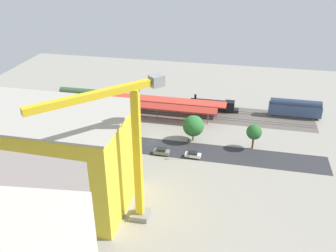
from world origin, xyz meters
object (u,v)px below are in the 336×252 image
(freight_coach_far, at_px, (85,97))
(parked_car_5, at_px, (46,139))
(street_tree_0, at_px, (85,117))
(platform_canopy_near, at_px, (132,104))
(parked_car_2, at_px, (131,148))
(tower_crane, at_px, (128,146))
(parked_car_0, at_px, (193,155))
(traffic_light, at_px, (188,145))
(street_tree_3, at_px, (193,126))
(parked_car_4, at_px, (73,142))
(street_tree_4, at_px, (87,115))
(box_truck_0, at_px, (58,154))
(street_tree_2, at_px, (76,117))
(parked_car_1, at_px, (162,152))
(platform_canopy_far, at_px, (142,98))
(street_tree_1, at_px, (254,132))
(street_tree_5, at_px, (129,119))
(locomotive, at_px, (215,105))
(parked_car_3, at_px, (102,144))
(construction_building, at_px, (37,156))
(passenger_coach, at_px, (295,108))

(freight_coach_far, bearing_deg, parked_car_5, 87.77)
(street_tree_0, bearing_deg, platform_canopy_near, -127.54)
(parked_car_2, distance_m, tower_crane, 32.38)
(street_tree_0, bearing_deg, parked_car_2, 154.90)
(parked_car_0, relative_size, traffic_light, 0.70)
(platform_canopy_near, relative_size, street_tree_3, 7.06)
(parked_car_4, distance_m, street_tree_0, 8.38)
(parked_car_0, bearing_deg, street_tree_4, -13.82)
(box_truck_0, xyz_separation_m, street_tree_2, (2.11, -16.35, 2.72))
(parked_car_5, relative_size, box_truck_0, 0.44)
(street_tree_0, relative_size, street_tree_4, 0.95)
(parked_car_1, height_order, traffic_light, traffic_light)
(parked_car_4, bearing_deg, platform_canopy_far, -115.49)
(parked_car_2, relative_size, street_tree_3, 0.63)
(parked_car_1, bearing_deg, box_truck_0, 17.33)
(parked_car_5, distance_m, street_tree_3, 41.45)
(parked_car_4, bearing_deg, street_tree_1, -170.99)
(street_tree_1, distance_m, street_tree_3, 16.55)
(street_tree_2, bearing_deg, platform_canopy_far, -129.28)
(street_tree_4, bearing_deg, tower_crane, 124.59)
(box_truck_0, bearing_deg, street_tree_4, -96.09)
(parked_car_5, relative_size, street_tree_2, 0.64)
(parked_car_1, height_order, street_tree_0, street_tree_0)
(street_tree_4, xyz_separation_m, street_tree_5, (-12.30, -0.72, -0.65))
(platform_canopy_near, distance_m, tower_crane, 50.86)
(street_tree_2, distance_m, traffic_light, 36.14)
(parked_car_0, distance_m, parked_car_5, 41.57)
(locomotive, distance_m, parked_car_0, 31.18)
(parked_car_3, distance_m, tower_crane, 36.02)
(parked_car_0, relative_size, tower_crane, 0.14)
(construction_building, distance_m, traffic_light, 36.70)
(parked_car_1, bearing_deg, passenger_coach, -139.50)
(parked_car_0, bearing_deg, parked_car_2, 0.10)
(parked_car_4, distance_m, street_tree_1, 49.57)
(platform_canopy_near, distance_m, street_tree_1, 39.79)
(construction_building, height_order, box_truck_0, construction_building)
(platform_canopy_far, height_order, locomotive, locomotive)
(freight_coach_far, bearing_deg, platform_canopy_far, -175.75)
(box_truck_0, bearing_deg, street_tree_1, -161.88)
(construction_building, distance_m, street_tree_1, 54.93)
(parked_car_0, height_order, street_tree_3, street_tree_3)
(parked_car_5, bearing_deg, platform_canopy_near, -132.54)
(parked_car_0, bearing_deg, street_tree_5, -23.43)
(parked_car_1, relative_size, parked_car_5, 1.02)
(passenger_coach, xyz_separation_m, tower_crane, (36.69, 57.50, 14.44))
(locomotive, xyz_separation_m, parked_car_3, (28.06, 30.43, -1.03))
(tower_crane, bearing_deg, parked_car_4, -46.82)
(parked_car_2, distance_m, parked_car_4, 16.75)
(parked_car_0, height_order, street_tree_4, street_tree_4)
(parked_car_1, xyz_separation_m, street_tree_0, (24.33, -7.53, 4.21))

